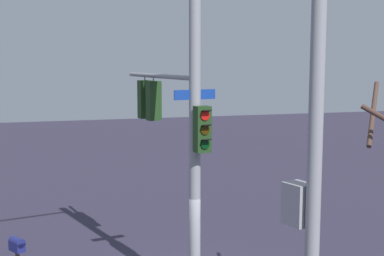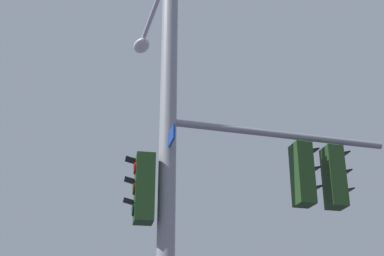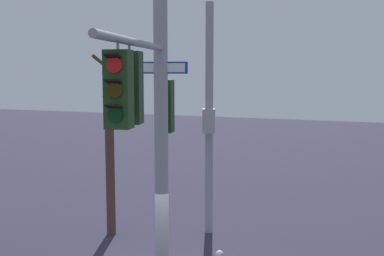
{
  "view_description": "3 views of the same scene",
  "coord_description": "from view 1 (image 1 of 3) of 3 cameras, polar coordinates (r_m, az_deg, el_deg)",
  "views": [
    {
      "loc": [
        3.59,
        12.38,
        5.93
      ],
      "look_at": [
        -0.03,
        -0.38,
        4.21
      ],
      "focal_mm": 50.28,
      "sensor_mm": 36.0,
      "label": 1
    },
    {
      "loc": [
        -8.74,
        -0.01,
        1.56
      ],
      "look_at": [
        0.01,
        -0.44,
        5.36
      ],
      "focal_mm": 53.73,
      "sensor_mm": 36.0,
      "label": 2
    },
    {
      "loc": [
        3.97,
        -8.9,
        5.03
      ],
      "look_at": [
        0.45,
        0.52,
        3.8
      ],
      "focal_mm": 44.95,
      "sensor_mm": 36.0,
      "label": 3
    }
  ],
  "objects": [
    {
      "name": "main_signal_pole_assembly",
      "position": [
        13.43,
        -1.42,
        2.93
      ],
      "size": [
        3.69,
        4.81,
        9.24
      ],
      "rotation": [
        0.0,
        0.0,
        4.94
      ],
      "color": "gray",
      "rests_on": "ground"
    },
    {
      "name": "secondary_pole_assembly",
      "position": [
        9.04,
        12.38,
        -8.34
      ],
      "size": [
        0.47,
        0.72,
        7.01
      ],
      "rotation": [
        0.0,
        0.0,
        5.0
      ],
      "color": "gray",
      "rests_on": "ground"
    },
    {
      "name": "mailbox",
      "position": [
        14.74,
        -18.05,
        -12.08
      ],
      "size": [
        0.44,
        0.5,
        1.41
      ],
      "rotation": [
        0.0,
        0.0,
        3.7
      ],
      "color": "#4C3823",
      "rests_on": "ground"
    }
  ]
}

